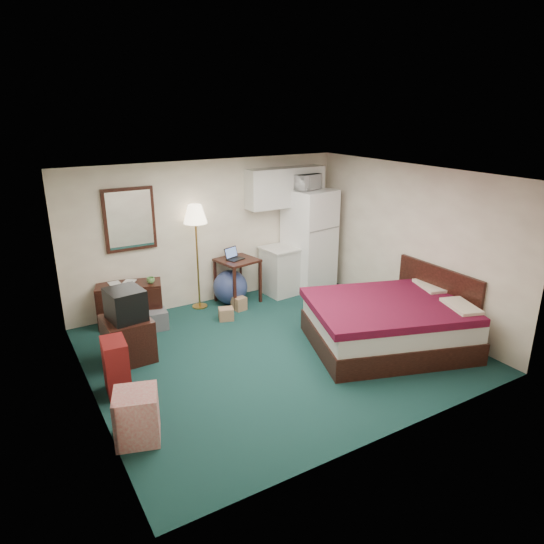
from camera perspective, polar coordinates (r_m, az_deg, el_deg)
floor at (r=7.08m, az=0.42°, el=-9.18°), size 5.00×4.50×0.01m
ceiling at (r=6.30m, az=0.48°, el=11.31°), size 5.00×4.50×0.01m
walls at (r=6.58m, az=0.45°, el=0.46°), size 5.01×4.51×2.50m
mirror at (r=7.98m, az=-16.41°, el=5.96°), size 0.80×0.06×1.00m
upper_cabinets at (r=8.88m, az=1.59°, el=9.95°), size 1.50×0.35×0.70m
headboard at (r=7.85m, az=18.82°, el=-2.92°), size 0.06×1.56×1.00m
dresser at (r=8.09m, az=-16.33°, el=-3.59°), size 1.09×0.72×0.68m
floor_lamp at (r=8.31m, az=-8.78°, el=1.69°), size 0.41×0.41×1.81m
desk at (r=8.63m, az=-4.06°, el=-1.01°), size 0.74×0.74×0.80m
exercise_ball at (r=8.60m, az=-4.93°, el=-1.79°), size 0.74×0.74×0.61m
kitchen_counter at (r=9.06m, az=1.54°, el=0.20°), size 0.83×0.66×0.86m
fridge at (r=9.16m, az=4.39°, el=3.77°), size 0.90×0.90×1.90m
bed at (r=7.25m, az=13.51°, el=-5.98°), size 2.58×2.28×0.69m
tv_stand at (r=7.02m, az=-16.58°, el=-7.52°), size 0.62×0.68×0.60m
suitcase at (r=6.25m, az=-17.86°, el=-10.58°), size 0.31×0.45×0.70m
retail_box at (r=5.45m, az=-15.61°, el=-16.02°), size 0.56×0.56×0.55m
file_bin at (r=7.88m, az=-13.80°, el=-5.51°), size 0.46×0.36×0.30m
cardboard_box_a at (r=8.03m, az=-5.42°, el=-4.93°), size 0.29×0.27×0.20m
cardboard_box_b at (r=8.40m, az=-3.91°, el=-3.68°), size 0.23×0.26×0.23m
laptop at (r=8.46m, az=-4.34°, el=2.12°), size 0.35×0.32×0.20m
crt_tv at (r=6.81m, az=-16.86°, el=-3.66°), size 0.52×0.55×0.43m
microwave at (r=8.90m, az=4.02°, el=10.74°), size 0.58×0.45×0.35m
book_a at (r=7.95m, az=-18.68°, el=-0.70°), size 0.18×0.03×0.24m
book_b at (r=8.00m, az=-17.16°, el=-0.42°), size 0.16×0.12×0.24m
mug at (r=7.88m, az=-14.09°, el=-0.87°), size 0.16×0.15×0.12m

